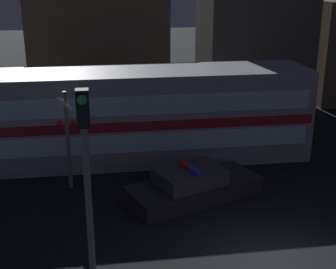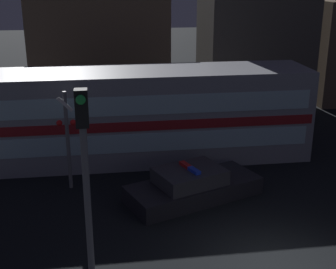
# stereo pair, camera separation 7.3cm
# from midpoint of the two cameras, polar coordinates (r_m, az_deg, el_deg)

# --- Properties ---
(train) EXTENTS (14.09, 3.01, 3.95)m
(train) POSITION_cam_midpoint_polar(r_m,az_deg,el_deg) (20.29, -2.82, 2.35)
(train) COLOR gray
(train) RESTS_ON ground_plane
(police_car) EXTENTS (5.26, 3.59, 1.30)m
(police_car) POSITION_cam_midpoint_polar(r_m,az_deg,el_deg) (17.13, 2.94, -6.30)
(police_car) COLOR black
(police_car) RESTS_ON ground_plane
(crossing_signal_far) EXTENTS (0.71, 0.32, 3.79)m
(crossing_signal_far) POSITION_cam_midpoint_polar(r_m,az_deg,el_deg) (17.67, -12.27, -0.23)
(crossing_signal_far) COLOR slate
(crossing_signal_far) RESTS_ON ground_plane
(traffic_light_corner) EXTENTS (0.30, 0.46, 5.34)m
(traffic_light_corner) POSITION_cam_midpoint_polar(r_m,az_deg,el_deg) (11.40, -10.06, -4.34)
(traffic_light_corner) COLOR slate
(traffic_light_corner) RESTS_ON ground_plane
(building_left) EXTENTS (7.79, 6.25, 6.99)m
(building_left) POSITION_cam_midpoint_polar(r_m,az_deg,el_deg) (29.08, -8.45, 10.39)
(building_left) COLOR brown
(building_left) RESTS_ON ground_plane
(building_center) EXTENTS (6.25, 4.68, 9.60)m
(building_center) POSITION_cam_midpoint_polar(r_m,az_deg,el_deg) (29.39, 10.41, 12.93)
(building_center) COLOR #47423D
(building_center) RESTS_ON ground_plane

